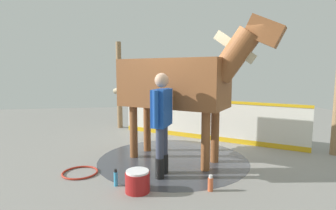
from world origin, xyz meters
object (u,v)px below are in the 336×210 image
at_px(wash_bucket, 138,181).
at_px(hose_coil, 80,172).
at_px(bottle_shampoo, 116,178).
at_px(bottle_spray, 210,184).
at_px(handler, 162,117).
at_px(horse, 179,83).

xyz_separation_m(wash_bucket, hose_coil, (0.96, -0.86, -0.14)).
distance_m(bottle_shampoo, hose_coil, 0.89).
distance_m(bottle_spray, hose_coil, 2.27).
distance_m(wash_bucket, bottle_spray, 1.08).
bearing_deg(handler, bottle_spray, 158.81).
bearing_deg(handler, bottle_shampoo, 47.58).
bearing_deg(horse, bottle_spray, -44.71).
bearing_deg(bottle_shampoo, handler, -158.59).
bearing_deg(hose_coil, wash_bucket, 138.24).
distance_m(horse, bottle_spray, 2.03).
bearing_deg(wash_bucket, horse, -124.31).
height_order(bottle_shampoo, hose_coil, bottle_shampoo).
bearing_deg(horse, handler, -83.45).
bearing_deg(handler, hose_coil, 13.55).
height_order(handler, hose_coil, handler).
distance_m(handler, hose_coil, 1.74).
height_order(handler, bottle_spray, handler).
bearing_deg(handler, horse, -94.65).
xyz_separation_m(horse, handler, (0.44, 0.73, -0.54)).
bearing_deg(bottle_spray, bottle_shampoo, -15.66).
relative_size(handler, bottle_spray, 7.09).
height_order(horse, bottle_shampoo, horse).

